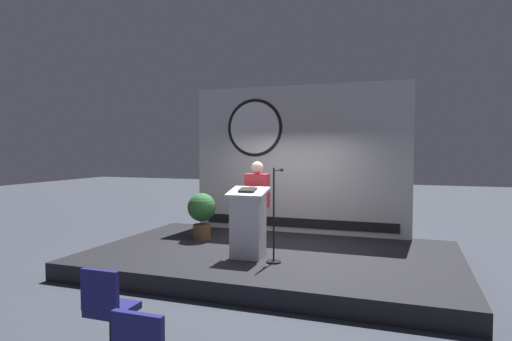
% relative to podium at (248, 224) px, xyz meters
% --- Properties ---
extents(ground_plane, '(40.00, 40.00, 0.00)m').
position_rel_podium_xyz_m(ground_plane, '(0.24, 0.60, -0.88)').
color(ground_plane, '#383D47').
extents(stage_platform, '(6.40, 4.00, 0.30)m').
position_rel_podium_xyz_m(stage_platform, '(0.24, 0.60, -0.73)').
color(stage_platform, black).
rests_on(stage_platform, ground).
extents(banner_display, '(4.74, 0.12, 3.20)m').
position_rel_podium_xyz_m(banner_display, '(0.21, 2.45, 1.03)').
color(banner_display, silver).
rests_on(banner_display, stage_platform).
extents(podium, '(0.64, 0.50, 1.19)m').
position_rel_podium_xyz_m(podium, '(0.00, 0.00, 0.00)').
color(podium, silver).
rests_on(podium, stage_platform).
extents(speaker_person, '(0.40, 0.26, 1.61)m').
position_rel_podium_xyz_m(speaker_person, '(-0.01, 0.48, 0.24)').
color(speaker_person, black).
rests_on(speaker_person, stage_platform).
extents(microphone_stand, '(0.24, 0.59, 1.53)m').
position_rel_podium_xyz_m(microphone_stand, '(0.50, -0.09, -0.03)').
color(microphone_stand, black).
rests_on(microphone_stand, stage_platform).
extents(potted_plant, '(0.57, 0.57, 0.94)m').
position_rel_podium_xyz_m(potted_plant, '(-1.42, 1.11, -0.02)').
color(potted_plant, brown).
rests_on(potted_plant, stage_platform).
extents(audience_chair_right, '(0.44, 0.45, 0.89)m').
position_rel_podium_xyz_m(audience_chair_right, '(-0.45, -3.02, -0.39)').
color(audience_chair_right, black).
rests_on(audience_chair_right, ground).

